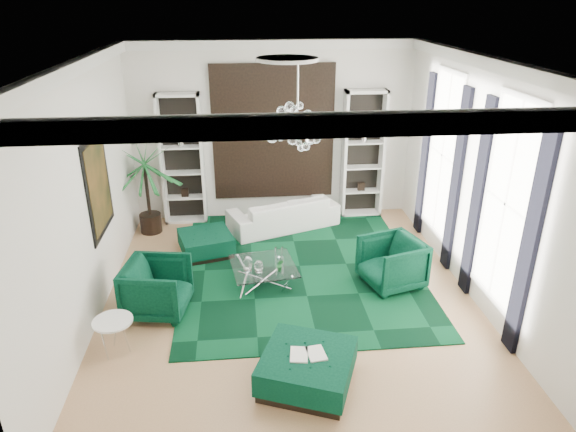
{
  "coord_description": "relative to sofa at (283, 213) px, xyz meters",
  "views": [
    {
      "loc": [
        -0.73,
        -7.28,
        4.63
      ],
      "look_at": [
        0.03,
        0.5,
        1.23
      ],
      "focal_mm": 32.0,
      "sensor_mm": 36.0,
      "label": 1
    }
  ],
  "objects": [
    {
      "name": "floor",
      "position": [
        -0.15,
        -2.74,
        -0.35
      ],
      "size": [
        6.0,
        7.0,
        0.02
      ],
      "primitive_type": "cube",
      "color": "tan",
      "rests_on": "ground"
    },
    {
      "name": "ceiling",
      "position": [
        -0.15,
        -2.74,
        3.47
      ],
      "size": [
        6.0,
        7.0,
        0.02
      ],
      "primitive_type": "cube",
      "color": "white",
      "rests_on": "ground"
    },
    {
      "name": "wall_back",
      "position": [
        -0.15,
        0.77,
        1.56
      ],
      "size": [
        6.0,
        0.02,
        3.8
      ],
      "primitive_type": "cube",
      "color": "silver",
      "rests_on": "ground"
    },
    {
      "name": "wall_front",
      "position": [
        -0.15,
        -6.25,
        1.56
      ],
      "size": [
        6.0,
        0.02,
        3.8
      ],
      "primitive_type": "cube",
      "color": "silver",
      "rests_on": "ground"
    },
    {
      "name": "wall_left",
      "position": [
        -3.16,
        -2.74,
        1.56
      ],
      "size": [
        0.02,
        7.0,
        3.8
      ],
      "primitive_type": "cube",
      "color": "silver",
      "rests_on": "ground"
    },
    {
      "name": "wall_right",
      "position": [
        2.86,
        -2.74,
        1.56
      ],
      "size": [
        0.02,
        7.0,
        3.8
      ],
      "primitive_type": "cube",
      "color": "silver",
      "rests_on": "ground"
    },
    {
      "name": "crown_molding",
      "position": [
        -0.15,
        -2.74,
        3.36
      ],
      "size": [
        6.0,
        7.0,
        0.18
      ],
      "primitive_type": null,
      "color": "white",
      "rests_on": "ceiling"
    },
    {
      "name": "ceiling_medallion",
      "position": [
        -0.15,
        -2.44,
        3.43
      ],
      "size": [
        0.9,
        0.9,
        0.05
      ],
      "primitive_type": "cylinder",
      "color": "white",
      "rests_on": "ceiling"
    },
    {
      "name": "tapestry",
      "position": [
        -0.15,
        0.72,
        1.56
      ],
      "size": [
        2.5,
        0.06,
        2.8
      ],
      "primitive_type": "cube",
      "color": "black",
      "rests_on": "wall_back"
    },
    {
      "name": "shelving_left",
      "position": [
        -2.1,
        0.57,
        1.06
      ],
      "size": [
        0.9,
        0.38,
        2.8
      ],
      "primitive_type": null,
      "color": "white",
      "rests_on": "floor"
    },
    {
      "name": "shelving_right",
      "position": [
        1.8,
        0.57,
        1.06
      ],
      "size": [
        0.9,
        0.38,
        2.8
      ],
      "primitive_type": null,
      "color": "white",
      "rests_on": "floor"
    },
    {
      "name": "painting",
      "position": [
        -3.12,
        -2.14,
        1.51
      ],
      "size": [
        0.04,
        1.3,
        1.6
      ],
      "primitive_type": "cube",
      "color": "black",
      "rests_on": "wall_left"
    },
    {
      "name": "window_near",
      "position": [
        2.84,
        -3.64,
        1.56
      ],
      "size": [
        0.03,
        1.1,
        2.9
      ],
      "primitive_type": "cube",
      "color": "white",
      "rests_on": "wall_right"
    },
    {
      "name": "curtain_near_a",
      "position": [
        2.81,
        -4.42,
        1.31
      ],
      "size": [
        0.07,
        0.3,
        3.25
      ],
      "primitive_type": "cube",
      "color": "black",
      "rests_on": "floor"
    },
    {
      "name": "curtain_near_b",
      "position": [
        2.81,
        -2.86,
        1.31
      ],
      "size": [
        0.07,
        0.3,
        3.25
      ],
      "primitive_type": "cube",
      "color": "black",
      "rests_on": "floor"
    },
    {
      "name": "window_far",
      "position": [
        2.84,
        -1.24,
        1.56
      ],
      "size": [
        0.03,
        1.1,
        2.9
      ],
      "primitive_type": "cube",
      "color": "white",
      "rests_on": "wall_right"
    },
    {
      "name": "curtain_far_a",
      "position": [
        2.81,
        -2.02,
        1.31
      ],
      "size": [
        0.07,
        0.3,
        3.25
      ],
      "primitive_type": "cube",
      "color": "black",
      "rests_on": "floor"
    },
    {
      "name": "curtain_far_b",
      "position": [
        2.81,
        -0.46,
        1.31
      ],
      "size": [
        0.07,
        0.3,
        3.25
      ],
      "primitive_type": "cube",
      "color": "black",
      "rests_on": "floor"
    },
    {
      "name": "rug",
      "position": [
        0.14,
        -1.77,
        -0.33
      ],
      "size": [
        4.2,
        5.0,
        0.02
      ],
      "primitive_type": "cube",
      "color": "black",
      "rests_on": "floor"
    },
    {
      "name": "sofa",
      "position": [
        0.0,
        0.0,
        0.0
      ],
      "size": [
        2.48,
        1.65,
        0.67
      ],
      "primitive_type": "imported",
      "rotation": [
        0.0,
        0.0,
        3.5
      ],
      "color": "white",
      "rests_on": "floor"
    },
    {
      "name": "armchair_left",
      "position": [
        -2.24,
        -3.0,
        0.1
      ],
      "size": [
        1.09,
        1.07,
        0.87
      ],
      "primitive_type": "imported",
      "rotation": [
        0.0,
        0.0,
        1.4
      ],
      "color": "black",
      "rests_on": "floor"
    },
    {
      "name": "armchair_right",
      "position": [
        1.63,
        -2.54,
        0.09
      ],
      "size": [
        1.17,
        1.15,
        0.86
      ],
      "primitive_type": "imported",
      "rotation": [
        0.0,
        0.0,
        -1.27
      ],
      "color": "black",
      "rests_on": "floor"
    },
    {
      "name": "coffee_table",
      "position": [
        -0.55,
        -2.31,
        -0.15
      ],
      "size": [
        1.2,
        1.2,
        0.37
      ],
      "primitive_type": null,
      "rotation": [
        0.0,
        0.0,
        0.14
      ],
      "color": "white",
      "rests_on": "floor"
    },
    {
      "name": "ottoman_side",
      "position": [
        -1.59,
        -1.07,
        -0.13
      ],
      "size": [
        1.15,
        1.15,
        0.42
      ],
      "primitive_type": "cube",
      "rotation": [
        0.0,
        0.0,
        0.26
      ],
      "color": "black",
      "rests_on": "floor"
    },
    {
      "name": "ottoman_front",
      "position": [
        -0.12,
        -4.83,
        -0.11
      ],
      "size": [
        1.45,
        1.45,
        0.45
      ],
      "primitive_type": "cube",
      "rotation": [
        0.0,
        0.0,
        -0.38
      ],
      "color": "black",
      "rests_on": "floor"
    },
    {
      "name": "book",
      "position": [
        -0.12,
        -4.83,
        0.13
      ],
      "size": [
        0.46,
        0.31,
        0.03
      ],
      "primitive_type": "cube",
      "color": "white",
      "rests_on": "ottoman_front"
    },
    {
      "name": "side_table",
      "position": [
        -2.7,
        -3.97,
        -0.07
      ],
      "size": [
        0.7,
        0.7,
        0.52
      ],
      "primitive_type": "cylinder",
      "rotation": [
        0.0,
        0.0,
        -0.36
      ],
      "color": "white",
      "rests_on": "floor"
    },
    {
      "name": "palm",
      "position": [
        -2.8,
        0.05,
        0.87
      ],
      "size": [
        1.84,
        1.84,
        2.42
      ],
      "primitive_type": null,
      "rotation": [
        0.0,
        0.0,
        0.25
      ],
      "color": "#19632A",
      "rests_on": "floor"
    },
    {
      "name": "chandelier",
      "position": [
        -0.03,
        -2.73,
        2.51
      ],
      "size": [
        1.1,
        1.1,
        0.79
      ],
      "primitive_type": null,
      "rotation": [
        0.0,
        0.0,
        -0.3
      ],
      "color": "white",
      "rests_on": "ceiling"
    },
    {
      "name": "table_plant",
      "position": [
        -0.28,
        -2.53,
        0.14
      ],
      "size": [
        0.15,
        0.13,
        0.22
      ],
      "primitive_type": "imported",
      "rotation": [
        0.0,
        0.0,
        -0.29
      ],
      "color": "#19632A",
      "rests_on": "coffee_table"
    }
  ]
}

